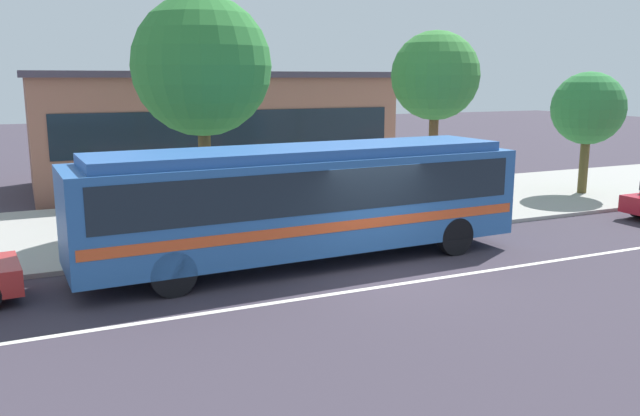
# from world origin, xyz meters

# --- Properties ---
(ground_plane) EXTENTS (120.00, 120.00, 0.00)m
(ground_plane) POSITION_xyz_m (0.00, 0.00, 0.00)
(ground_plane) COLOR #3A333F
(sidewalk_slab) EXTENTS (60.00, 8.00, 0.12)m
(sidewalk_slab) POSITION_xyz_m (0.00, 7.06, 0.06)
(sidewalk_slab) COLOR #9D9A94
(sidewalk_slab) RESTS_ON ground_plane
(lane_stripe_center) EXTENTS (56.00, 0.16, 0.01)m
(lane_stripe_center) POSITION_xyz_m (0.00, -0.80, 0.00)
(lane_stripe_center) COLOR silver
(lane_stripe_center) RESTS_ON ground_plane
(transit_bus) EXTENTS (11.33, 2.89, 2.91)m
(transit_bus) POSITION_xyz_m (-1.32, 1.71, 1.69)
(transit_bus) COLOR #2A5C9F
(transit_bus) RESTS_ON ground_plane
(pedestrian_waiting_near_sign) EXTENTS (0.47, 0.47, 1.67)m
(pedestrian_waiting_near_sign) POSITION_xyz_m (-5.08, 4.88, 1.10)
(pedestrian_waiting_near_sign) COLOR #21364E
(pedestrian_waiting_near_sign) RESTS_ON sidewalk_slab
(pedestrian_walking_along_curb) EXTENTS (0.35, 0.35, 1.69)m
(pedestrian_walking_along_curb) POSITION_xyz_m (-0.25, 3.48, 1.11)
(pedestrian_walking_along_curb) COLOR #6D6A5A
(pedestrian_walking_along_curb) RESTS_ON sidewalk_slab
(pedestrian_standing_by_tree) EXTENTS (0.47, 0.47, 1.68)m
(pedestrian_standing_by_tree) POSITION_xyz_m (1.13, 4.74, 1.10)
(pedestrian_standing_by_tree) COLOR #2F324C
(pedestrian_standing_by_tree) RESTS_ON sidewalk_slab
(bus_stop_sign) EXTENTS (0.14, 0.44, 2.39)m
(bus_stop_sign) POSITION_xyz_m (2.06, 3.73, 1.65)
(bus_stop_sign) COLOR gray
(bus_stop_sign) RESTS_ON sidewalk_slab
(street_tree_near_stop) EXTENTS (4.06, 4.06, 6.80)m
(street_tree_near_stop) POSITION_xyz_m (-2.64, 6.18, 4.87)
(street_tree_near_stop) COLOR brown
(street_tree_near_stop) RESTS_ON sidewalk_slab
(street_tree_mid_block) EXTENTS (2.96, 2.96, 5.99)m
(street_tree_mid_block) POSITION_xyz_m (5.16, 5.72, 4.59)
(street_tree_mid_block) COLOR brown
(street_tree_mid_block) RESTS_ON sidewalk_slab
(street_tree_far_end) EXTENTS (2.78, 2.78, 4.68)m
(street_tree_far_end) POSITION_xyz_m (12.30, 5.85, 3.38)
(street_tree_far_end) COLOR brown
(street_tree_far_end) RESTS_ON sidewalk_slab
(station_building) EXTENTS (14.97, 7.09, 4.80)m
(station_building) POSITION_xyz_m (-0.03, 15.01, 2.41)
(station_building) COLOR #976050
(station_building) RESTS_ON ground_plane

